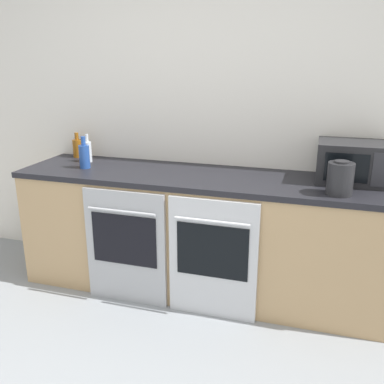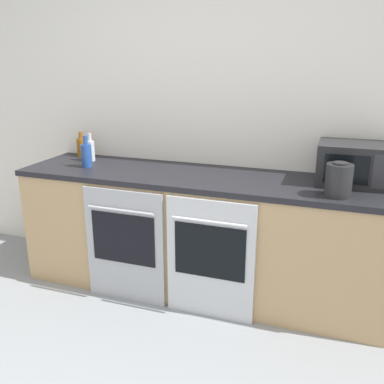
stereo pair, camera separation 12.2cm
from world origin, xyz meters
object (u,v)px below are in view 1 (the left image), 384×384
bottle_blue (84,156)px  bottle_clear (88,151)px  bottle_amber (77,148)px  oven_left (125,247)px  kettle (340,178)px  oven_right (213,259)px  microwave (352,162)px

bottle_blue → bottle_clear: (-0.08, 0.19, -0.01)m
bottle_amber → oven_left: bearing=-40.5°
bottle_blue → kettle: (1.82, -0.13, 0.01)m
oven_right → bottle_amber: bottle_amber is taller
oven_right → bottle_clear: bottle_clear is taller
oven_right → bottle_blue: bearing=165.5°
oven_right → kettle: 0.95m
oven_left → kettle: kettle is taller
bottle_clear → oven_right: bearing=-21.9°
microwave → kettle: 0.33m
bottle_clear → bottle_blue: bearing=-66.5°
oven_left → kettle: 1.50m
kettle → oven_right: bearing=-168.6°
microwave → oven_left: bearing=-162.2°
oven_right → kettle: kettle is taller
bottle_amber → oven_right: bearing=-24.0°
oven_left → oven_right: same height
bottle_blue → bottle_clear: bottle_blue is taller
bottle_amber → bottle_clear: bottle_clear is taller
bottle_amber → kettle: 2.11m
microwave → kettle: microwave is taller
oven_right → bottle_amber: (-1.32, 0.59, 0.55)m
oven_left → bottle_clear: bottle_clear is taller
oven_left → kettle: bearing=6.3°
microwave → bottle_clear: size_ratio=2.00×
microwave → bottle_amber: (-2.14, 0.12, -0.05)m
bottle_clear → kettle: (1.90, -0.31, 0.01)m
bottle_blue → bottle_amber: size_ratio=1.17×
oven_right → microwave: (0.82, 0.47, 0.60)m
oven_right → bottle_blue: 1.24m
microwave → bottle_clear: (-1.97, -0.00, -0.05)m
oven_right → bottle_blue: size_ratio=3.47×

